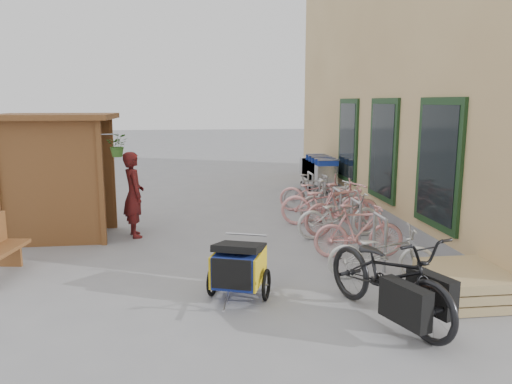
{
  "coord_description": "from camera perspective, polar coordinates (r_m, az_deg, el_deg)",
  "views": [
    {
      "loc": [
        -0.61,
        -7.39,
        2.64
      ],
      "look_at": [
        0.5,
        1.5,
        1.0
      ],
      "focal_mm": 35.0,
      "sensor_mm": 36.0,
      "label": 1
    }
  ],
  "objects": [
    {
      "name": "cargo_bike",
      "position": [
        6.31,
        15.06,
        -9.25
      ],
      "size": [
        1.45,
        2.28,
        1.13
      ],
      "rotation": [
        0.0,
        0.0,
        0.35
      ],
      "color": "black",
      "rests_on": "ground"
    },
    {
      "name": "bike_1",
      "position": [
        8.66,
        11.67,
        -4.39
      ],
      "size": [
        1.57,
        0.53,
        0.93
      ],
      "primitive_type": "imported",
      "rotation": [
        0.0,
        0.0,
        1.51
      ],
      "color": "pink",
      "rests_on": "ground"
    },
    {
      "name": "bike_rack",
      "position": [
        10.43,
        9.24,
        -1.51
      ],
      "size": [
        0.05,
        5.35,
        0.86
      ],
      "color": "#A5A8AD",
      "rests_on": "ground"
    },
    {
      "name": "pallet_stack",
      "position": [
        7.4,
        22.91,
        -9.64
      ],
      "size": [
        1.0,
        1.2,
        0.4
      ],
      "color": "tan",
      "rests_on": "ground"
    },
    {
      "name": "ground",
      "position": [
        7.87,
        -2.29,
        -9.24
      ],
      "size": [
        80.0,
        80.0,
        0.0
      ],
      "primitive_type": "plane",
      "color": "gray"
    },
    {
      "name": "child_trailer",
      "position": [
        6.82,
        -1.97,
        -8.34
      ],
      "size": [
        0.91,
        1.4,
        0.81
      ],
      "rotation": [
        0.0,
        0.0,
        -0.34
      ],
      "color": "navy",
      "rests_on": "ground"
    },
    {
      "name": "bike_7",
      "position": [
        12.26,
        6.45,
        0.0
      ],
      "size": [
        1.5,
        0.44,
        0.9
      ],
      "primitive_type": "imported",
      "rotation": [
        0.0,
        0.0,
        1.59
      ],
      "color": "#9C9CA0",
      "rests_on": "ground"
    },
    {
      "name": "bike_4",
      "position": [
        10.76,
        7.95,
        -1.2
      ],
      "size": [
        2.0,
        1.07,
        1.0
      ],
      "primitive_type": "imported",
      "rotation": [
        0.0,
        0.0,
        1.35
      ],
      "color": "pink",
      "rests_on": "ground"
    },
    {
      "name": "bike_6",
      "position": [
        12.09,
        6.81,
        -0.11
      ],
      "size": [
        1.83,
        1.07,
        0.91
      ],
      "primitive_type": "imported",
      "rotation": [
        0.0,
        0.0,
        1.28
      ],
      "color": "pink",
      "rests_on": "ground"
    },
    {
      "name": "person_kiosk",
      "position": [
        10.01,
        -13.8,
        -0.29
      ],
      "size": [
        0.57,
        0.71,
        1.68
      ],
      "primitive_type": "imported",
      "rotation": [
        0.0,
        0.0,
        1.89
      ],
      "color": "maroon",
      "rests_on": "ground"
    },
    {
      "name": "bike_0",
      "position": [
        7.68,
        14.13,
        -6.78
      ],
      "size": [
        1.65,
        0.85,
        0.83
      ],
      "primitive_type": "imported",
      "rotation": [
        0.0,
        0.0,
        1.37
      ],
      "color": "silver",
      "rests_on": "ground"
    },
    {
      "name": "bike_3",
      "position": [
        10.11,
        9.91,
        -1.85
      ],
      "size": [
        1.82,
        0.95,
        1.05
      ],
      "primitive_type": "imported",
      "rotation": [
        0.0,
        0.0,
        1.85
      ],
      "color": "pink",
      "rests_on": "ground"
    },
    {
      "name": "bike_5",
      "position": [
        11.17,
        8.74,
        -0.97
      ],
      "size": [
        1.59,
        0.6,
        0.93
      ],
      "primitive_type": "imported",
      "rotation": [
        0.0,
        0.0,
        1.68
      ],
      "color": "silver",
      "rests_on": "ground"
    },
    {
      "name": "bike_2",
      "position": [
        9.84,
        9.43,
        -2.64
      ],
      "size": [
        1.77,
        0.81,
        0.9
      ],
      "primitive_type": "imported",
      "rotation": [
        0.0,
        0.0,
        1.7
      ],
      "color": "silver",
      "rests_on": "ground"
    },
    {
      "name": "kiosk",
      "position": [
        10.27,
        -22.17,
        3.53
      ],
      "size": [
        2.49,
        1.65,
        2.4
      ],
      "color": "brown",
      "rests_on": "ground"
    },
    {
      "name": "building",
      "position": [
        13.87,
        24.36,
        13.0
      ],
      "size": [
        6.07,
        13.0,
        7.0
      ],
      "color": "#D9B57D",
      "rests_on": "ground"
    },
    {
      "name": "shopping_carts",
      "position": [
        14.83,
        7.04,
        2.51
      ],
      "size": [
        0.61,
        2.4,
        1.09
      ],
      "color": "silver",
      "rests_on": "ground"
    }
  ]
}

